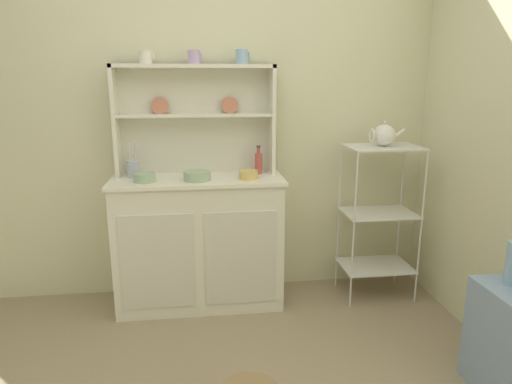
# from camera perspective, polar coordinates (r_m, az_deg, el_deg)

# --- Properties ---
(wall_back) EXTENTS (3.84, 0.05, 2.50)m
(wall_back) POSITION_cam_1_polar(r_m,az_deg,el_deg) (3.12, -7.17, 9.52)
(wall_back) COLOR beige
(wall_back) RESTS_ON ground
(hutch_cabinet) EXTENTS (1.11, 0.45, 0.88)m
(hutch_cabinet) POSITION_cam_1_polar(r_m,az_deg,el_deg) (3.04, -7.21, -6.10)
(hutch_cabinet) COLOR silver
(hutch_cabinet) RESTS_ON ground
(hutch_shelf_unit) EXTENTS (1.03, 0.18, 0.71)m
(hutch_shelf_unit) POSITION_cam_1_polar(r_m,az_deg,el_deg) (3.02, -7.71, 10.13)
(hutch_shelf_unit) COLOR silver
(hutch_shelf_unit) RESTS_ON hutch_cabinet
(bakers_rack) EXTENTS (0.48, 0.34, 1.07)m
(bakers_rack) POSITION_cam_1_polar(r_m,az_deg,el_deg) (3.19, 15.38, -1.95)
(bakers_rack) COLOR silver
(bakers_rack) RESTS_ON ground
(cup_cream_0) EXTENTS (0.09, 0.08, 0.08)m
(cup_cream_0) POSITION_cam_1_polar(r_m,az_deg,el_deg) (2.99, -13.83, 16.27)
(cup_cream_0) COLOR silver
(cup_cream_0) RESTS_ON hutch_shelf_unit
(cup_lilac_1) EXTENTS (0.09, 0.08, 0.08)m
(cup_lilac_1) POSITION_cam_1_polar(r_m,az_deg,el_deg) (2.98, -7.82, 16.60)
(cup_lilac_1) COLOR #B79ECC
(cup_lilac_1) RESTS_ON hutch_shelf_unit
(cup_sky_2) EXTENTS (0.09, 0.08, 0.09)m
(cup_sky_2) POSITION_cam_1_polar(r_m,az_deg,el_deg) (2.99, -1.79, 16.78)
(cup_sky_2) COLOR #8EB2D1
(cup_sky_2) RESTS_ON hutch_shelf_unit
(bowl_mixing_large) EXTENTS (0.14, 0.14, 0.06)m
(bowl_mixing_large) POSITION_cam_1_polar(r_m,az_deg,el_deg) (2.86, -13.96, 1.82)
(bowl_mixing_large) COLOR #9EB78E
(bowl_mixing_large) RESTS_ON hutch_cabinet
(bowl_floral_medium) EXTENTS (0.17, 0.17, 0.06)m
(bowl_floral_medium) POSITION_cam_1_polar(r_m,az_deg,el_deg) (2.84, -7.48, 2.06)
(bowl_floral_medium) COLOR #9EB78E
(bowl_floral_medium) RESTS_ON hutch_cabinet
(bowl_cream_small) EXTENTS (0.12, 0.12, 0.05)m
(bowl_cream_small) POSITION_cam_1_polar(r_m,az_deg,el_deg) (2.86, -0.98, 2.21)
(bowl_cream_small) COLOR #DBB760
(bowl_cream_small) RESTS_ON hutch_cabinet
(jam_bottle) EXTENTS (0.05, 0.05, 0.19)m
(jam_bottle) POSITION_cam_1_polar(r_m,az_deg,el_deg) (3.01, 0.31, 3.76)
(jam_bottle) COLOR #B74C47
(jam_bottle) RESTS_ON hutch_cabinet
(utensil_jar) EXTENTS (0.08, 0.08, 0.23)m
(utensil_jar) POSITION_cam_1_polar(r_m,az_deg,el_deg) (3.01, -15.31, 2.93)
(utensil_jar) COLOR #B2B7C6
(utensil_jar) RESTS_ON hutch_cabinet
(porcelain_teapot) EXTENTS (0.24, 0.14, 0.17)m
(porcelain_teapot) POSITION_cam_1_polar(r_m,az_deg,el_deg) (3.09, 15.95, 6.96)
(porcelain_teapot) COLOR white
(porcelain_teapot) RESTS_ON bakers_rack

